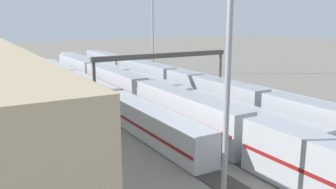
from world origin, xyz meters
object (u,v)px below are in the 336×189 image
Objects in this scene: train_on_track_2 at (181,99)px; train_on_track_0 at (231,92)px; train_on_track_4 at (89,89)px; train_on_track_3 at (184,112)px; train_on_track_1 at (210,93)px; signal_gantry at (164,61)px.

train_on_track_0 is at bearing -91.62° from train_on_track_2.
train_on_track_2 is at bearing -146.41° from train_on_track_4.
train_on_track_0 is (-0.28, -10.00, 0.02)m from train_on_track_2.
train_on_track_3 is 1.68× the size of train_on_track_4.
train_on_track_0 is (-15.34, -20.00, 0.06)m from train_on_track_4.
train_on_track_3 is 24.21m from train_on_track_4.
train_on_track_4 is 22.04m from train_on_track_1.
train_on_track_1 is at bearing -52.99° from train_on_track_3.
train_on_track_2 is at bearing 88.38° from train_on_track_0.
train_on_track_4 is at bearing 52.52° from train_on_track_0.
train_on_track_4 is 25.20m from train_on_track_0.
train_on_track_1 is at bearing -102.22° from train_on_track_2.
train_on_track_3 is at bearing 119.07° from train_on_track_0.
train_on_track_3 is at bearing 160.33° from signal_gantry.
train_on_track_4 is 0.51× the size of train_on_track_2.
train_on_track_4 is (23.68, 5.00, -0.62)m from train_on_track_3.
signal_gantry reaches higher than train_on_track_0.
train_on_track_2 is 1.00× the size of train_on_track_0.
signal_gantry reaches higher than train_on_track_3.
train_on_track_3 is 0.86× the size of train_on_track_0.
train_on_track_1 is 0.86× the size of train_on_track_0.
train_on_track_3 is 1.00× the size of train_on_track_1.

